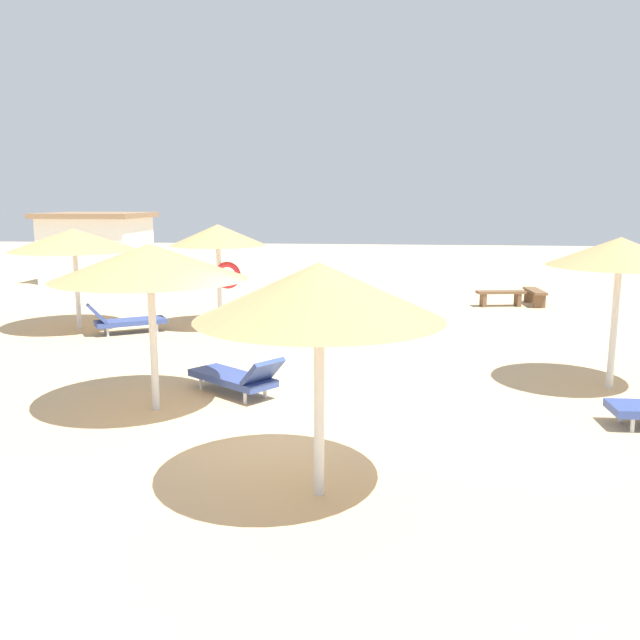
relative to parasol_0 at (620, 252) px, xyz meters
name	(u,v)px	position (x,y,z in m)	size (l,w,h in m)	color
ground_plane	(295,446)	(-5.14, -3.39, -2.41)	(80.00, 80.00, 0.00)	#D1B284
parasol_0	(620,252)	(0.00, 0.00, 0.00)	(2.44, 2.44, 2.67)	silver
parasol_2	(150,262)	(-7.58, -2.06, -0.05)	(3.01, 3.01, 2.64)	silver
parasol_3	(74,240)	(-11.91, 4.12, -0.12)	(3.17, 3.17, 2.58)	silver
parasol_4	(319,292)	(-4.65, -4.81, -0.08)	(2.74, 2.74, 2.65)	silver
parasol_5	(218,236)	(-8.33, 4.71, -0.04)	(2.47, 2.47, 2.67)	silver
lounger_2	(237,377)	(-6.47, -1.15, -2.09)	(1.88, 1.64, 0.76)	#33478C
lounger_3	(125,321)	(-10.50, 3.70, -2.09)	(1.91, 1.55, 0.78)	#33478C
bench_0	(501,295)	(-0.52, 9.01, -2.07)	(1.55, 0.66, 0.49)	brown
bench_1	(535,294)	(0.59, 9.41, -2.07)	(0.49, 1.52, 0.49)	brown
beach_cabana	(98,246)	(-15.82, 13.82, -1.01)	(3.95, 3.59, 2.75)	white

